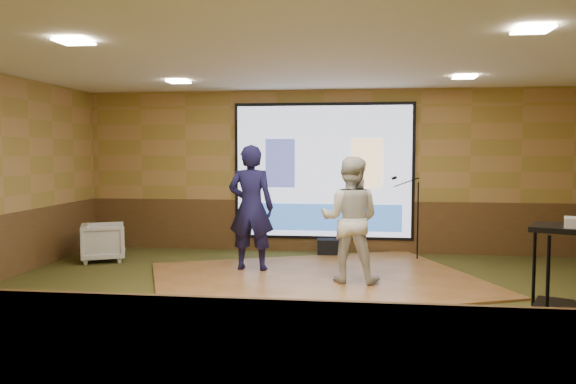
# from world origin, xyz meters

# --- Properties ---
(ground) EXTENTS (9.00, 9.00, 0.00)m
(ground) POSITION_xyz_m (0.00, 0.00, 0.00)
(ground) COLOR #293317
(ground) RESTS_ON ground
(room_shell) EXTENTS (9.04, 7.04, 3.02)m
(room_shell) POSITION_xyz_m (0.00, 0.00, 2.09)
(room_shell) COLOR #A47C44
(room_shell) RESTS_ON ground
(wainscot_back) EXTENTS (9.00, 0.04, 0.95)m
(wainscot_back) POSITION_xyz_m (0.00, 3.48, 0.47)
(wainscot_back) COLOR #502E1A
(wainscot_back) RESTS_ON ground
(wainscot_front) EXTENTS (9.00, 0.04, 0.95)m
(wainscot_front) POSITION_xyz_m (0.00, -3.48, 0.47)
(wainscot_front) COLOR #502E1A
(wainscot_front) RESTS_ON ground
(projector_screen) EXTENTS (3.32, 0.06, 2.52)m
(projector_screen) POSITION_xyz_m (0.00, 3.44, 1.47)
(projector_screen) COLOR black
(projector_screen) RESTS_ON room_shell
(downlight_nw) EXTENTS (0.32, 0.32, 0.02)m
(downlight_nw) POSITION_xyz_m (-2.20, 1.80, 2.97)
(downlight_nw) COLOR #FDE7BE
(downlight_nw) RESTS_ON room_shell
(downlight_ne) EXTENTS (0.32, 0.32, 0.02)m
(downlight_ne) POSITION_xyz_m (2.20, 1.80, 2.97)
(downlight_ne) COLOR #FDE7BE
(downlight_ne) RESTS_ON room_shell
(downlight_sw) EXTENTS (0.32, 0.32, 0.02)m
(downlight_sw) POSITION_xyz_m (-2.20, -1.50, 2.97)
(downlight_sw) COLOR #FDE7BE
(downlight_sw) RESTS_ON room_shell
(downlight_se) EXTENTS (0.32, 0.32, 0.02)m
(downlight_se) POSITION_xyz_m (2.20, -1.50, 2.97)
(downlight_se) COLOR #FDE7BE
(downlight_se) RESTS_ON room_shell
(dance_floor) EXTENTS (5.53, 4.92, 0.03)m
(dance_floor) POSITION_xyz_m (0.05, 1.10, 0.02)
(dance_floor) COLOR #926135
(dance_floor) RESTS_ON ground
(player_left) EXTENTS (0.72, 0.49, 1.94)m
(player_left) POSITION_xyz_m (-1.00, 1.59, 1.00)
(player_left) COLOR #15133C
(player_left) RESTS_ON dance_floor
(player_right) EXTENTS (0.94, 0.77, 1.76)m
(player_right) POSITION_xyz_m (0.53, 0.97, 0.91)
(player_right) COLOR beige
(player_right) RESTS_ON dance_floor
(mic_stand) EXTENTS (0.57, 0.23, 1.46)m
(mic_stand) POSITION_xyz_m (1.60, 2.79, 0.49)
(mic_stand) COLOR black
(mic_stand) RESTS_ON ground
(banquet_chair) EXTENTS (0.94, 0.93, 0.65)m
(banquet_chair) POSITION_xyz_m (-3.67, 2.11, 0.32)
(banquet_chair) COLOR gray
(banquet_chair) RESTS_ON ground
(duffel_bag) EXTENTS (0.51, 0.36, 0.30)m
(duffel_bag) POSITION_xyz_m (0.16, 3.08, 0.15)
(duffel_bag) COLOR black
(duffel_bag) RESTS_ON ground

